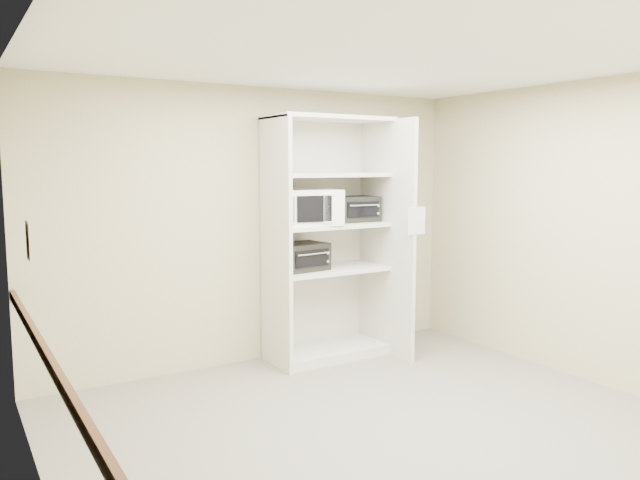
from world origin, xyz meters
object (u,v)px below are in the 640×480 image
toaster_oven_upper (354,209)px  toaster_oven_lower (301,257)px  shelving_unit (332,246)px  microwave (309,207)px

toaster_oven_upper → toaster_oven_lower: bearing=-176.7°
shelving_unit → microwave: size_ratio=4.26×
shelving_unit → toaster_oven_lower: (-0.36, 0.01, -0.08)m
shelving_unit → toaster_oven_upper: size_ratio=5.38×
microwave → shelving_unit: bearing=18.0°
shelving_unit → toaster_oven_lower: shelving_unit is taller
toaster_oven_lower → shelving_unit: bearing=-8.5°
toaster_oven_upper → toaster_oven_lower: 0.78m
shelving_unit → toaster_oven_upper: shelving_unit is taller
toaster_oven_upper → toaster_oven_lower: size_ratio=0.94×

